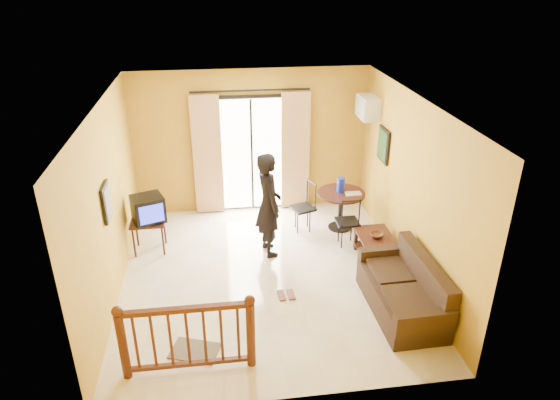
{
  "coord_description": "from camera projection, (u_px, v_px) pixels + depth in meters",
  "views": [
    {
      "loc": [
        -0.69,
        -6.63,
        4.52
      ],
      "look_at": [
        0.24,
        0.2,
        1.23
      ],
      "focal_mm": 32.0,
      "sensor_mm": 36.0,
      "label": 1
    }
  ],
  "objects": [
    {
      "name": "ground",
      "position": [
        267.0,
        276.0,
        7.96
      ],
      "size": [
        5.0,
        5.0,
        0.0
      ],
      "primitive_type": "plane",
      "color": "beige",
      "rests_on": "ground"
    },
    {
      "name": "sofa",
      "position": [
        405.0,
        292.0,
        7.05
      ],
      "size": [
        0.85,
        1.76,
        0.84
      ],
      "rotation": [
        0.0,
        0.0,
        0.03
      ],
      "color": "black",
      "rests_on": "ground"
    },
    {
      "name": "doormat",
      "position": [
        195.0,
        351.0,
        6.41
      ],
      "size": [
        0.7,
        0.58,
        0.02
      ],
      "primitive_type": "cube",
      "rotation": [
        0.0,
        0.0,
        -0.34
      ],
      "color": "#595447",
      "rests_on": "ground"
    },
    {
      "name": "serving_tray",
      "position": [
        353.0,
        194.0,
        9.03
      ],
      "size": [
        0.29,
        0.19,
        0.02
      ],
      "primitive_type": "cube",
      "rotation": [
        0.0,
        0.0,
        -0.04
      ],
      "color": "beige",
      "rests_on": "dining_table"
    },
    {
      "name": "sandals",
      "position": [
        286.0,
        295.0,
        7.48
      ],
      "size": [
        0.25,
        0.26,
        0.03
      ],
      "color": "#552E1D",
      "rests_on": "ground"
    },
    {
      "name": "balcony_door",
      "position": [
        252.0,
        154.0,
        9.63
      ],
      "size": [
        2.25,
        0.14,
        2.46
      ],
      "color": "black",
      "rests_on": "ground"
    },
    {
      "name": "bowl",
      "position": [
        377.0,
        235.0,
        8.18
      ],
      "size": [
        0.27,
        0.27,
        0.07
      ],
      "primitive_type": "imported",
      "rotation": [
        0.0,
        0.0,
        0.29
      ],
      "color": "#552E1D",
      "rests_on": "coffee_table"
    },
    {
      "name": "water_jug",
      "position": [
        341.0,
        185.0,
        9.07
      ],
      "size": [
        0.14,
        0.14,
        0.27
      ],
      "primitive_type": "cylinder",
      "color": "#1223AC",
      "rests_on": "dining_table"
    },
    {
      "name": "television",
      "position": [
        148.0,
        209.0,
        8.34
      ],
      "size": [
        0.62,
        0.59,
        0.45
      ],
      "rotation": [
        0.0,
        0.0,
        0.36
      ],
      "color": "black",
      "rests_on": "tv_table"
    },
    {
      "name": "dining_chairs",
      "position": [
        324.0,
        237.0,
        9.1
      ],
      "size": [
        1.13,
        1.09,
        0.95
      ],
      "color": "black",
      "rests_on": "ground"
    },
    {
      "name": "picture_left",
      "position": [
        107.0,
        202.0,
        6.84
      ],
      "size": [
        0.05,
        0.42,
        0.52
      ],
      "color": "black",
      "rests_on": "room_shell"
    },
    {
      "name": "coffee_table",
      "position": [
        377.0,
        247.0,
        8.2
      ],
      "size": [
        0.56,
        1.0,
        0.44
      ],
      "color": "black",
      "rests_on": "ground"
    },
    {
      "name": "air_conditioner",
      "position": [
        368.0,
        107.0,
        9.04
      ],
      "size": [
        0.31,
        0.6,
        0.4
      ],
      "color": "white",
      "rests_on": "room_shell"
    },
    {
      "name": "stair_balustrade",
      "position": [
        187.0,
        334.0,
        5.88
      ],
      "size": [
        1.63,
        0.13,
        1.04
      ],
      "color": "#471E0F",
      "rests_on": "ground"
    },
    {
      "name": "botanical_print",
      "position": [
        383.0,
        145.0,
        8.69
      ],
      "size": [
        0.05,
        0.5,
        0.6
      ],
      "color": "black",
      "rests_on": "room_shell"
    },
    {
      "name": "standing_person",
      "position": [
        269.0,
        205.0,
        8.25
      ],
      "size": [
        0.55,
        0.73,
        1.8
      ],
      "primitive_type": "imported",
      "rotation": [
        0.0,
        0.0,
        1.77
      ],
      "color": "black",
      "rests_on": "ground"
    },
    {
      "name": "tv_table",
      "position": [
        148.0,
        225.0,
        8.47
      ],
      "size": [
        0.58,
        0.48,
        0.58
      ],
      "color": "black",
      "rests_on": "ground"
    },
    {
      "name": "room_shell",
      "position": [
        265.0,
        178.0,
        7.23
      ],
      "size": [
        5.0,
        5.0,
        5.0
      ],
      "color": "white",
      "rests_on": "ground"
    },
    {
      "name": "dining_table",
      "position": [
        341.0,
        200.0,
        9.16
      ],
      "size": [
        0.88,
        0.88,
        0.73
      ],
      "color": "black",
      "rests_on": "ground"
    }
  ]
}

